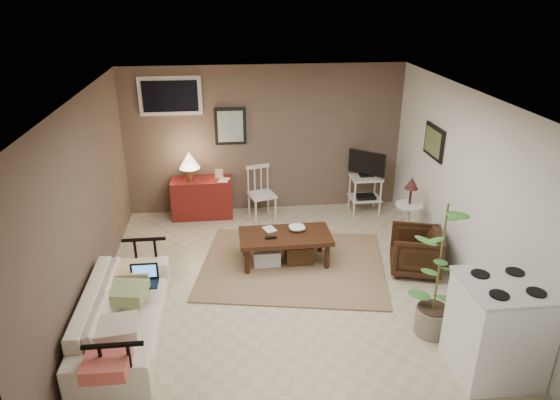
{
  "coord_description": "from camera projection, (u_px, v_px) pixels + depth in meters",
  "views": [
    {
      "loc": [
        -0.64,
        -5.31,
        3.5
      ],
      "look_at": [
        0.0,
        0.35,
        1.05
      ],
      "focal_mm": 32.0,
      "sensor_mm": 36.0,
      "label": 1
    }
  ],
  "objects": [
    {
      "name": "floor",
      "position": [
        283.0,
        287.0,
        6.29
      ],
      "size": [
        5.0,
        5.0,
        0.0
      ],
      "primitive_type": "plane",
      "color": "#C1B293",
      "rests_on": "ground"
    },
    {
      "name": "art_back",
      "position": [
        230.0,
        126.0,
        7.92
      ],
      "size": [
        0.5,
        0.03,
        0.6
      ],
      "primitive_type": "cube",
      "color": "black"
    },
    {
      "name": "art_right",
      "position": [
        434.0,
        142.0,
        6.88
      ],
      "size": [
        0.03,
        0.6,
        0.45
      ],
      "primitive_type": "cube",
      "color": "black"
    },
    {
      "name": "window",
      "position": [
        170.0,
        96.0,
        7.63
      ],
      "size": [
        0.96,
        0.03,
        0.6
      ],
      "primitive_type": "cube",
      "color": "silver"
    },
    {
      "name": "rug",
      "position": [
        293.0,
        265.0,
        6.78
      ],
      "size": [
        2.76,
        2.38,
        0.02
      ],
      "primitive_type": "cube",
      "rotation": [
        0.0,
        0.0,
        -0.19
      ],
      "color": "#927955",
      "rests_on": "floor"
    },
    {
      "name": "coffee_table",
      "position": [
        284.0,
        246.0,
        6.75
      ],
      "size": [
        1.23,
        0.64,
        0.47
      ],
      "color": "#36180E",
      "rests_on": "floor"
    },
    {
      "name": "sofa",
      "position": [
        123.0,
        305.0,
        5.27
      ],
      "size": [
        0.58,
        2.0,
        0.78
      ],
      "primitive_type": "imported",
      "rotation": [
        0.0,
        0.0,
        1.57
      ],
      "color": "white",
      "rests_on": "floor"
    },
    {
      "name": "sofa_pillows",
      "position": [
        122.0,
        311.0,
        5.03
      ],
      "size": [
        0.38,
        1.9,
        0.13
      ],
      "primitive_type": null,
      "color": "beige",
      "rests_on": "sofa"
    },
    {
      "name": "sofa_end_rails",
      "position": [
        134.0,
        309.0,
        5.31
      ],
      "size": [
        0.54,
        2.0,
        0.67
      ],
      "primitive_type": null,
      "color": "black",
      "rests_on": "floor"
    },
    {
      "name": "laptop",
      "position": [
        144.0,
        277.0,
        5.56
      ],
      "size": [
        0.31,
        0.22,
        0.21
      ],
      "color": "black",
      "rests_on": "sofa"
    },
    {
      "name": "red_console",
      "position": [
        201.0,
        194.0,
        8.09
      ],
      "size": [
        0.97,
        0.43,
        1.12
      ],
      "color": "maroon",
      "rests_on": "floor"
    },
    {
      "name": "spindle_chair",
      "position": [
        262.0,
        195.0,
        8.03
      ],
      "size": [
        0.48,
        0.48,
        0.86
      ],
      "color": "silver",
      "rests_on": "floor"
    },
    {
      "name": "tv_stand",
      "position": [
        366.0,
        181.0,
        8.19
      ],
      "size": [
        0.51,
        0.44,
        1.05
      ],
      "color": "silver",
      "rests_on": "floor"
    },
    {
      "name": "side_table",
      "position": [
        410.0,
        203.0,
        7.13
      ],
      "size": [
        0.39,
        0.39,
        1.04
      ],
      "color": "silver",
      "rests_on": "floor"
    },
    {
      "name": "armchair",
      "position": [
        416.0,
        249.0,
        6.54
      ],
      "size": [
        0.74,
        0.77,
        0.65
      ],
      "primitive_type": "imported",
      "rotation": [
        0.0,
        0.0,
        -1.86
      ],
      "color": "black",
      "rests_on": "floor"
    },
    {
      "name": "potted_plant",
      "position": [
        439.0,
        266.0,
        5.14
      ],
      "size": [
        0.39,
        0.39,
        1.57
      ],
      "color": "gray",
      "rests_on": "floor"
    },
    {
      "name": "stove",
      "position": [
        498.0,
        328.0,
        4.74
      ],
      "size": [
        0.78,
        0.72,
        1.02
      ],
      "color": "white",
      "rests_on": "floor"
    },
    {
      "name": "bowl",
      "position": [
        297.0,
        223.0,
        6.74
      ],
      "size": [
        0.22,
        0.06,
        0.22
      ],
      "primitive_type": "imported",
      "rotation": [
        0.0,
        0.0,
        0.05
      ],
      "color": "#36180E",
      "rests_on": "coffee_table"
    },
    {
      "name": "book_table",
      "position": [
        265.0,
        224.0,
        6.73
      ],
      "size": [
        0.14,
        0.06,
        0.2
      ],
      "primitive_type": "imported",
      "rotation": [
        0.0,
        0.0,
        0.36
      ],
      "color": "#36180E",
      "rests_on": "coffee_table"
    },
    {
      "name": "book_console",
      "position": [
        219.0,
        174.0,
        7.91
      ],
      "size": [
        0.16,
        0.07,
        0.21
      ],
      "primitive_type": "imported",
      "rotation": [
        0.0,
        0.0,
        -0.3
      ],
      "color": "#36180E",
      "rests_on": "red_console"
    }
  ]
}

